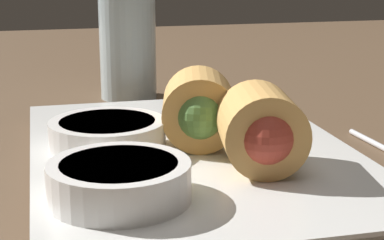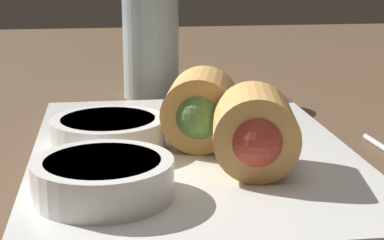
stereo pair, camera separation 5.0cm
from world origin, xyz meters
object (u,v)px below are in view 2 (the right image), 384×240
(dipping_bowl_far, at_px, (103,177))
(drinking_glass, at_px, (151,37))
(serving_plate, at_px, (192,158))
(dipping_bowl_near, at_px, (108,132))

(dipping_bowl_far, distance_m, drinking_glass, 0.35)
(drinking_glass, bearing_deg, serving_plate, -177.05)
(serving_plate, relative_size, drinking_glass, 2.50)
(dipping_bowl_far, bearing_deg, dipping_bowl_near, -2.43)
(dipping_bowl_near, height_order, drinking_glass, drinking_glass)
(dipping_bowl_far, height_order, drinking_glass, drinking_glass)
(drinking_glass, bearing_deg, dipping_bowl_far, 170.84)
(serving_plate, height_order, dipping_bowl_near, dipping_bowl_near)
(serving_plate, height_order, drinking_glass, drinking_glass)
(serving_plate, distance_m, drinking_glass, 0.26)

